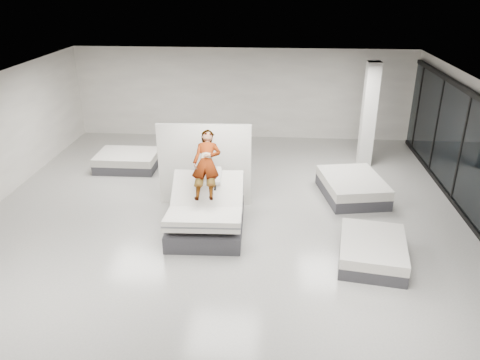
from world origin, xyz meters
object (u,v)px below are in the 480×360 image
at_px(person, 207,173).
at_px(flat_bed_right_far, 352,187).
at_px(flat_bed_left_far, 128,161).
at_px(flat_bed_right_near, 372,251).
at_px(remote, 215,188).
at_px(divider_panel, 205,165).
at_px(hero_bed, 206,215).
at_px(column, 369,115).

relative_size(person, flat_bed_right_far, 0.79).
relative_size(person, flat_bed_left_far, 0.97).
xyz_separation_m(person, flat_bed_right_near, (3.62, -1.32, -1.09)).
relative_size(remote, flat_bed_right_near, 0.07).
height_order(remote, divider_panel, divider_panel).
relative_size(hero_bed, person, 1.30).
relative_size(remote, flat_bed_left_far, 0.08).
relative_size(flat_bed_left_far, column, 0.56).
bearing_deg(flat_bed_right_near, hero_bed, 164.44).
bearing_deg(column, flat_bed_right_near, -97.59).
relative_size(hero_bed, flat_bed_right_near, 1.18).
bearing_deg(remote, flat_bed_right_near, -18.20).
relative_size(person, column, 0.54).
distance_m(flat_bed_right_near, flat_bed_left_far, 8.05).
bearing_deg(flat_bed_left_far, hero_bed, -50.81).
xyz_separation_m(hero_bed, person, (-0.01, 0.32, 0.91)).
bearing_deg(column, flat_bed_left_far, -173.18).
height_order(hero_bed, divider_panel, divider_panel).
distance_m(hero_bed, remote, 0.73).
distance_m(remote, flat_bed_right_near, 3.63).
bearing_deg(divider_panel, remote, -75.24).
bearing_deg(remote, column, 45.70).
distance_m(divider_panel, flat_bed_right_near, 4.62).
height_order(remote, flat_bed_left_far, remote).
height_order(flat_bed_right_far, flat_bed_right_near, flat_bed_right_far).
xyz_separation_m(person, divider_panel, (-0.22, 1.12, -0.26)).
xyz_separation_m(flat_bed_left_far, column, (7.31, 0.87, 1.35)).
relative_size(hero_bed, flat_bed_left_far, 1.26).
bearing_deg(hero_bed, person, 92.06).
bearing_deg(hero_bed, divider_panel, 99.01).
xyz_separation_m(person, column, (4.36, 4.20, 0.27)).
height_order(flat_bed_left_far, column, column).
xyz_separation_m(divider_panel, flat_bed_right_far, (3.87, 0.68, -0.80)).
height_order(flat_bed_right_far, column, column).
height_order(person, flat_bed_left_far, person).
bearing_deg(person, flat_bed_right_near, -22.12).
height_order(flat_bed_right_near, column, column).
relative_size(hero_bed, divider_panel, 0.96).
relative_size(divider_panel, column, 0.74).
distance_m(divider_panel, flat_bed_left_far, 3.61).
bearing_deg(column, divider_panel, -146.03).
relative_size(flat_bed_right_near, column, 0.60).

